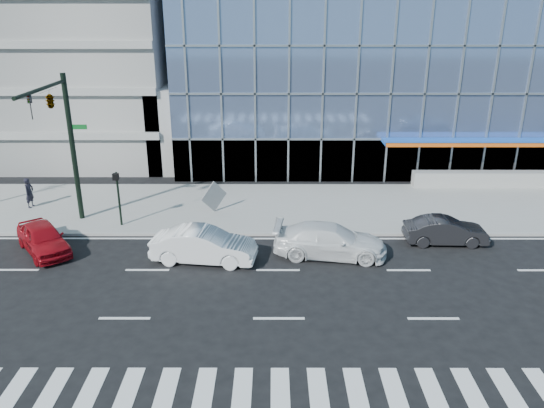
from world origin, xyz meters
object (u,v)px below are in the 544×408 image
Objects in this scene: traffic_signal at (57,117)px; red_sedan at (43,238)px; pedestrian at (29,193)px; tilted_panel at (214,196)px; white_suv at (330,241)px; white_sedan at (204,245)px; ped_signal_post at (118,191)px; dark_sedan at (445,231)px.

traffic_signal is 6.06m from red_sedan.
traffic_signal is 4.47× the size of pedestrian.
tilted_panel is (7.85, 5.07, 0.34)m from red_sedan.
traffic_signal reaches higher than white_suv.
traffic_signal reaches higher than white_sedan.
tilted_panel is at bearing 18.28° from traffic_signal.
pedestrian is at bearing 155.49° from ped_signal_post.
ped_signal_post is 5.40m from tilted_panel.
white_sedan is 12.17m from dark_sedan.
ped_signal_post is at bearing 58.82° from white_sedan.
white_suv is at bearing -76.86° from white_sedan.
dark_sedan is 3.18× the size of tilted_panel.
dark_sedan is (6.00, 1.42, -0.11)m from white_suv.
dark_sedan is 20.02m from red_sedan.
tilted_panel is (-12.14, 4.04, 0.39)m from dark_sedan.
ped_signal_post is at bearing -101.81° from pedestrian.
pedestrian is at bearing 80.19° from red_sedan.
dark_sedan is 23.59m from pedestrian.
red_sedan is at bearing -100.30° from traffic_signal.
traffic_signal is 4.75m from ped_signal_post.
red_sedan is at bearing 90.31° from white_sedan.
white_sedan is (-6.00, -0.60, 0.02)m from white_suv.
dark_sedan is at bearing -73.00° from white_sedan.
dark_sedan is (19.52, -1.61, -5.48)m from traffic_signal.
red_sedan is 3.28× the size of tilted_panel.
traffic_signal is 1.93× the size of dark_sedan.
red_sedan reaches higher than dark_sedan.
red_sedan is (-0.48, -2.64, -5.44)m from traffic_signal.
traffic_signal is 2.67× the size of ped_signal_post.
red_sedan is at bearing 94.20° from dark_sedan.
ped_signal_post is 0.70× the size of red_sedan.
pedestrian is at bearing 79.63° from dark_sedan.
tilted_panel reaches higher than white_suv.
tilted_panel is at bearing 72.85° from dark_sedan.
traffic_signal reaches higher than pedestrian.
ped_signal_post is 6.78m from pedestrian.
pedestrian is (-11.10, 6.78, 0.23)m from white_sedan.
white_suv is 6.17m from dark_sedan.
ped_signal_post reaches higher than white_suv.
ped_signal_post reaches higher than dark_sedan.
tilted_panel is (10.96, -0.71, 0.02)m from pedestrian.
traffic_signal is 1.88× the size of red_sedan.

